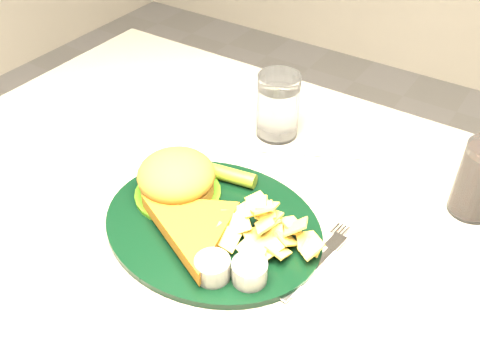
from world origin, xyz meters
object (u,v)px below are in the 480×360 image
object	(u,v)px
table	(247,353)
dinner_plate	(212,209)
water_glass	(278,106)
cola_glass	(480,180)
fork_napkin	(311,270)

from	to	relation	value
table	dinner_plate	size ratio (longest dim) A/B	3.63
water_glass	cola_glass	distance (m)	0.35
cola_glass	table	bearing A→B (deg)	-145.44
table	dinner_plate	bearing A→B (deg)	-116.75
dinner_plate	water_glass	size ratio (longest dim) A/B	2.82
water_glass	cola_glass	world-z (taller)	cola_glass
table	dinner_plate	world-z (taller)	dinner_plate
table	water_glass	distance (m)	0.48
water_glass	fork_napkin	xyz separation A→B (m)	(0.20, -0.26, -0.05)
dinner_plate	cola_glass	xyz separation A→B (m)	(0.30, 0.24, 0.02)
dinner_plate	cola_glass	bearing A→B (deg)	38.88
water_glass	cola_glass	size ratio (longest dim) A/B	0.98
table	cola_glass	world-z (taller)	cola_glass
dinner_plate	fork_napkin	distance (m)	0.16
water_glass	table	bearing A→B (deg)	-70.48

